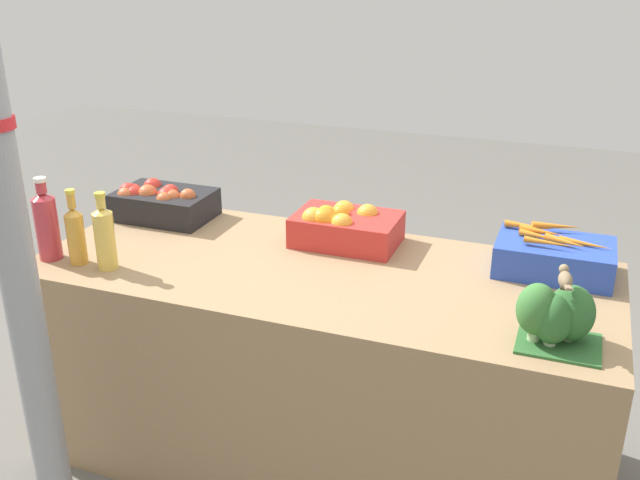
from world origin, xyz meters
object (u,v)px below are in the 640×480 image
Objects in this scene: juice_bottle_amber at (76,234)px; sparrow_bird at (565,279)px; apple_crate at (161,202)px; broccoli_pile at (556,315)px; juice_bottle_ruby at (47,224)px; carrot_crate at (554,256)px; orange_crate at (343,226)px; juice_bottle_golden at (105,236)px.

juice_bottle_amber is 1.56m from sparrow_bird.
sparrow_bird is (1.56, -0.00, 0.09)m from juice_bottle_amber.
broccoli_pile is (1.52, -0.47, 0.02)m from apple_crate.
juice_bottle_ruby reaches higher than juice_bottle_amber.
apple_crate is 0.48m from juice_bottle_amber.
apple_crate is 1.42× the size of juice_bottle_amber.
juice_bottle_ruby reaches higher than carrot_crate.
broccoli_pile is 0.80× the size of juice_bottle_ruby.
broccoli_pile is 1.71× the size of sparrow_bird.
orange_crate is at bearing 148.39° from broccoli_pile.
juice_bottle_golden reaches higher than juice_bottle_amber.
juice_bottle_ruby is at bearing -106.49° from apple_crate.
juice_bottle_ruby reaches higher than sparrow_bird.
sparrow_bird reaches higher than apple_crate.
juice_bottle_ruby is at bearing -179.58° from broccoli_pile.
orange_crate is (0.76, 0.00, 0.00)m from apple_crate.
juice_bottle_golden is at bearing -179.51° from broccoli_pile.
juice_bottle_amber is 0.12m from juice_bottle_golden.
juice_bottle_amber reaches higher than sparrow_bird.
juice_bottle_ruby is 0.12m from juice_bottle_amber.
sparrow_bird is at bearing -32.17° from orange_crate.
sparrow_bird is (0.77, -0.49, 0.13)m from orange_crate.
juice_bottle_ruby is (-0.14, -0.48, 0.06)m from apple_crate.
juice_bottle_amber is (-1.55, -0.01, 0.02)m from broccoli_pile.
broccoli_pile is 1.43m from juice_bottle_golden.
carrot_crate is 0.52m from sparrow_bird.
juice_bottle_ruby reaches higher than broccoli_pile.
orange_crate is 0.92m from sparrow_bird.
juice_bottle_golden is (-1.43, -0.01, 0.03)m from broccoli_pile.
juice_bottle_amber is at bearing -93.03° from apple_crate.
juice_bottle_ruby is at bearing 180.00° from juice_bottle_golden.
broccoli_pile reaches higher than apple_crate.
juice_bottle_golden reaches higher than orange_crate.
apple_crate is 1.49m from carrot_crate.
sparrow_bird is at bearing -0.17° from juice_bottle_golden.
apple_crate is 1.40× the size of juice_bottle_golden.
juice_bottle_amber is (-0.03, -0.48, 0.04)m from apple_crate.
juice_bottle_ruby is (-1.66, -0.01, 0.04)m from broccoli_pile.
broccoli_pile is 1.66m from juice_bottle_ruby.
carrot_crate is at bearing 19.31° from juice_bottle_golden.
carrot_crate is (0.73, 0.01, -0.01)m from orange_crate.
broccoli_pile is at bearing 20.85° from sparrow_bird.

